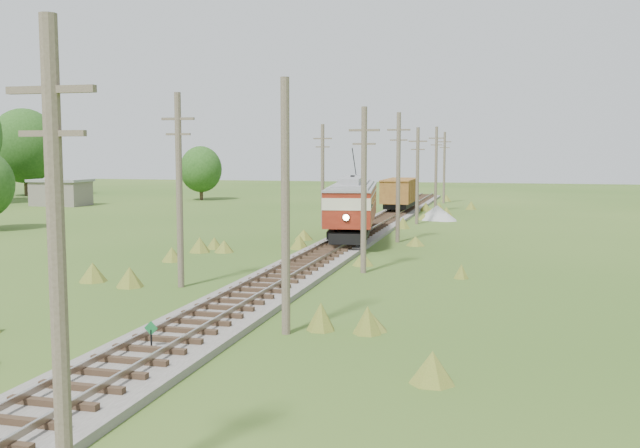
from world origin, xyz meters
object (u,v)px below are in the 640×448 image
(streetcar, at_px, (352,202))
(gondola, at_px, (400,192))
(switch_marker, at_px, (151,335))
(gravel_pile, at_px, (438,213))

(streetcar, relative_size, gondola, 1.49)
(switch_marker, distance_m, gravel_pile, 47.07)
(gondola, xyz_separation_m, gravel_pile, (4.49, -6.22, -1.53))
(switch_marker, bearing_deg, streetcar, 89.61)
(streetcar, distance_m, gondola, 23.71)
(switch_marker, distance_m, streetcar, 29.43)
(switch_marker, xyz_separation_m, streetcar, (0.20, 29.36, 2.13))
(streetcar, xyz_separation_m, gondola, (-0.00, 23.70, -0.60))
(streetcar, xyz_separation_m, gravel_pile, (4.49, 17.48, -2.13))
(switch_marker, bearing_deg, gravel_pile, 84.29)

